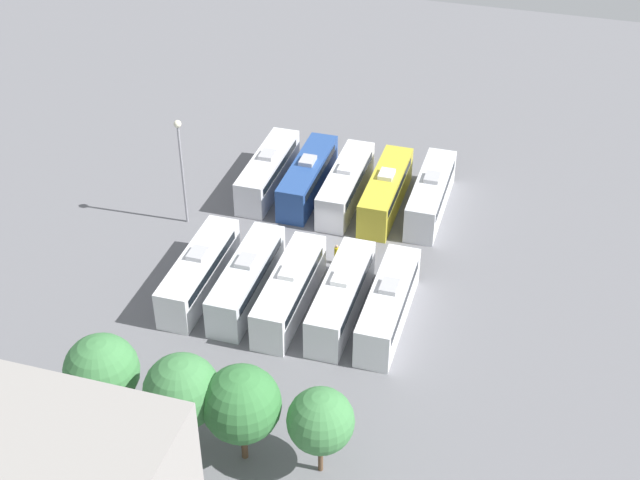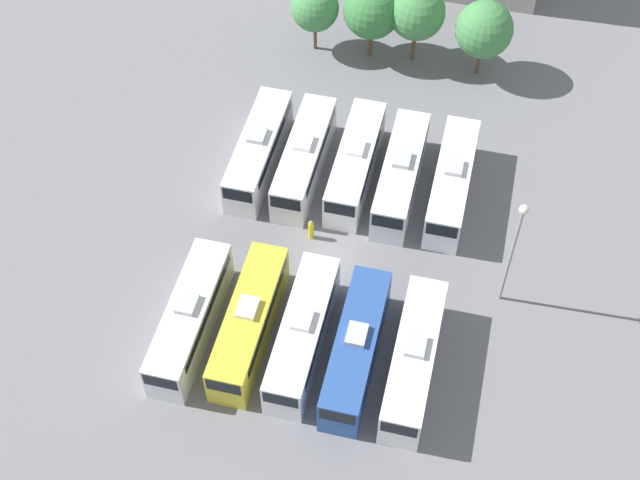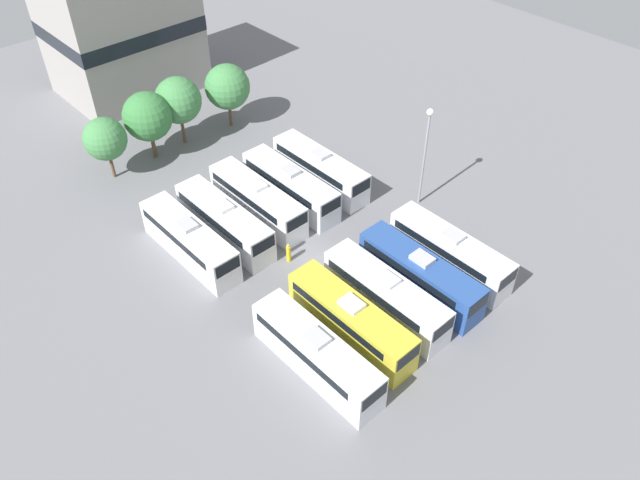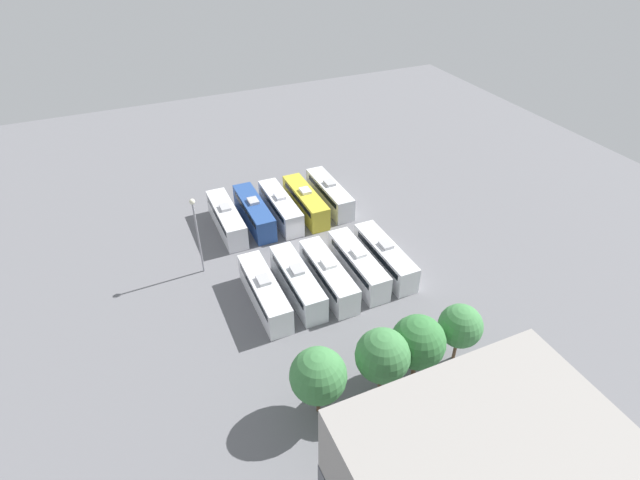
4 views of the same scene
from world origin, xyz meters
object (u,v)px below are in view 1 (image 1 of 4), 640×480
(bus_2, at_px, (346,184))
(bus_7, at_px, (289,290))
(bus_9, at_px, (199,271))
(light_pole, at_px, (181,156))
(bus_6, at_px, (341,296))
(bus_3, at_px, (308,176))
(bus_4, at_px, (268,171))
(tree_0, at_px, (321,421))
(tree_1, at_px, (242,404))
(bus_1, at_px, (386,190))
(bus_5, at_px, (388,304))
(tree_3, at_px, (102,371))
(worker_person, at_px, (337,255))
(bus_8, at_px, (247,278))
(tree_2, at_px, (182,391))
(bus_0, at_px, (431,194))

(bus_2, relative_size, bus_7, 1.00)
(bus_9, bearing_deg, light_pole, -60.38)
(bus_6, bearing_deg, bus_7, 5.65)
(bus_3, bearing_deg, bus_9, 76.06)
(bus_4, relative_size, tree_0, 1.71)
(tree_1, bearing_deg, bus_1, -93.65)
(bus_5, bearing_deg, tree_0, 86.79)
(light_pole, height_order, tree_1, light_pole)
(tree_1, bearing_deg, tree_3, -1.49)
(tree_3, bearing_deg, worker_person, -114.38)
(bus_8, distance_m, tree_1, 15.40)
(bus_5, xyz_separation_m, bus_7, (7.12, 0.43, 0.00))
(bus_6, xyz_separation_m, worker_person, (1.93, -5.77, -0.88))
(tree_0, distance_m, tree_3, 13.54)
(bus_3, height_order, light_pole, light_pole)
(light_pole, xyz_separation_m, tree_2, (-9.77, 22.35, -1.51))
(light_pole, distance_m, tree_3, 22.36)
(bus_3, xyz_separation_m, bus_9, (3.71, 14.96, 0.00))
(bus_6, bearing_deg, tree_3, 52.16)
(bus_6, bearing_deg, bus_5, -178.97)
(bus_2, distance_m, tree_0, 29.24)
(tree_0, distance_m, tree_2, 8.18)
(bus_7, bearing_deg, bus_8, -5.89)
(tree_1, bearing_deg, bus_9, -58.11)
(tree_1, distance_m, tree_3, 8.95)
(bus_3, xyz_separation_m, tree_1, (-5.07, 29.08, 2.73))
(bus_2, height_order, tree_1, tree_1)
(bus_0, height_order, tree_0, tree_0)
(light_pole, bearing_deg, bus_2, -150.08)
(bus_1, distance_m, tree_0, 28.68)
(bus_3, bearing_deg, light_pole, 40.32)
(tree_0, relative_size, tree_1, 0.90)
(bus_3, relative_size, tree_3, 1.56)
(worker_person, relative_size, tree_1, 0.26)
(bus_0, distance_m, worker_person, 10.85)
(bus_6, bearing_deg, tree_1, 82.17)
(bus_7, bearing_deg, tree_3, 62.24)
(bus_3, height_order, bus_5, same)
(tree_0, height_order, tree_2, tree_2)
(bus_1, relative_size, worker_person, 6.01)
(bus_8, bearing_deg, bus_5, -179.56)
(bus_8, height_order, worker_person, bus_8)
(light_pole, bearing_deg, worker_person, 171.32)
(bus_6, height_order, bus_9, same)
(bus_4, bearing_deg, tree_3, 89.40)
(bus_5, height_order, tree_3, tree_3)
(bus_2, bearing_deg, bus_4, -1.74)
(tree_0, bearing_deg, tree_1, 4.24)
(bus_2, xyz_separation_m, bus_9, (7.15, 14.69, 0.00))
(bus_1, distance_m, light_pole, 17.16)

